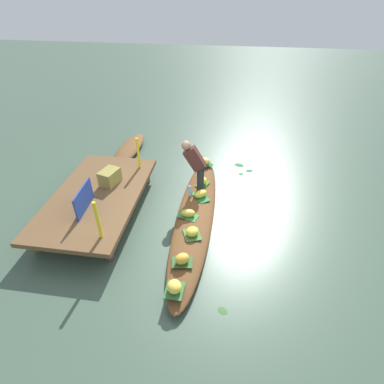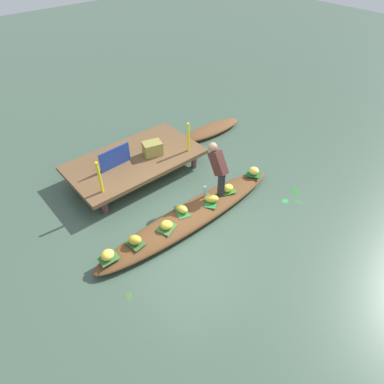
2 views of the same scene
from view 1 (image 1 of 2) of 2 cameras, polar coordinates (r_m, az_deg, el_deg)
name	(u,v)px [view 1 (image 1 of 2)]	position (r m, az deg, el deg)	size (l,w,h in m)	color
canal_water	(195,221)	(6.41, 0.61, -5.46)	(40.00, 40.00, 0.00)	#3F5646
dock_platform	(97,196)	(6.69, -17.59, -0.79)	(3.20, 1.80, 0.48)	brown
vendor_boat	(195,216)	(6.33, 0.62, -4.64)	(4.63, 0.77, 0.24)	brown
moored_boat	(129,149)	(9.07, -11.84, 7.97)	(2.04, 0.58, 0.21)	brown
leaf_mat_0	(182,262)	(5.28, -1.85, -13.16)	(0.35, 0.27, 0.01)	#2E5B2A
banana_bunch_0	(182,259)	(5.21, -1.87, -12.54)	(0.25, 0.20, 0.17)	gold
leaf_mat_1	(192,235)	(5.74, 0.04, -8.08)	(0.36, 0.30, 0.01)	#3E7231
banana_bunch_1	(192,232)	(5.69, 0.04, -7.52)	(0.25, 0.23, 0.15)	gold
leaf_mat_2	(175,290)	(4.93, -3.34, -18.10)	(0.35, 0.29, 0.01)	#336732
banana_bunch_2	(174,287)	(4.86, -3.37, -17.51)	(0.25, 0.22, 0.17)	yellow
leaf_mat_3	(188,216)	(6.15, -0.74, -4.55)	(0.41, 0.25, 0.01)	#337D3C
banana_bunch_3	(188,213)	(6.10, -0.75, -4.02)	(0.29, 0.19, 0.15)	gold
leaf_mat_4	(203,184)	(7.08, 2.03, 1.54)	(0.35, 0.24, 0.01)	#357722
banana_bunch_4	(203,181)	(7.03, 2.04, 2.12)	(0.25, 0.19, 0.17)	yellow
leaf_mat_5	(205,164)	(7.86, 2.47, 5.30)	(0.34, 0.29, 0.01)	#19622B
banana_bunch_5	(205,161)	(7.81, 2.49, 5.85)	(0.25, 0.23, 0.18)	#F4CE53
leaf_mat_6	(201,197)	(6.66, 1.65, -0.93)	(0.44, 0.25, 0.01)	#277536
banana_bunch_6	(201,194)	(6.61, 1.66, -0.36)	(0.31, 0.19, 0.16)	gold
vendor_person	(195,163)	(6.58, 0.60, 5.60)	(0.20, 0.54, 1.18)	#28282D
water_bottle	(190,191)	(6.63, -0.35, 0.24)	(0.08, 0.08, 0.26)	#A6D0E0
market_banner	(84,199)	(6.16, -19.86, -1.24)	(0.79, 0.03, 0.49)	navy
railing_post_west	(98,220)	(5.35, -17.47, -5.11)	(0.06, 0.06, 0.76)	yellow
railing_post_east	(138,153)	(7.18, -10.16, 7.28)	(0.06, 0.06, 0.76)	yellow
produce_crate	(110,177)	(6.83, -15.35, 2.78)	(0.44, 0.32, 0.33)	olive
drifting_plant_0	(249,171)	(8.17, 10.84, 3.98)	(0.21, 0.16, 0.01)	#36623C
drifting_plant_1	(239,165)	(8.38, 8.97, 5.07)	(0.27, 0.20, 0.01)	#256929
drifting_plant_2	(241,174)	(7.99, 9.31, 3.40)	(0.17, 0.14, 0.01)	#2E8D49
drifting_plant_3	(223,311)	(5.03, 5.85, -21.51)	(0.16, 0.13, 0.01)	#3A672E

